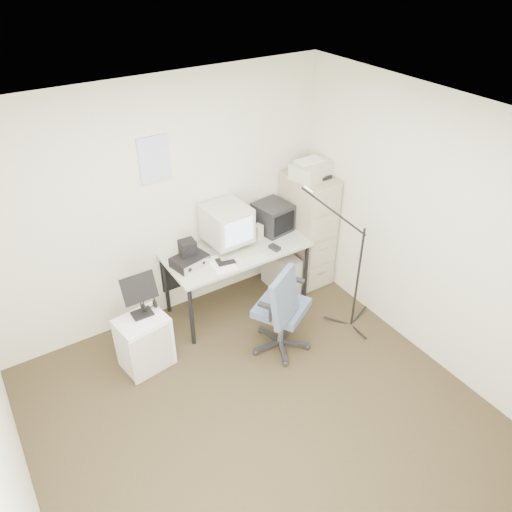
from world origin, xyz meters
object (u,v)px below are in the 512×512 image
office_chair (281,306)px  side_cart (145,342)px  desk (237,277)px  filing_cabinet (307,229)px

office_chair → side_cart: 1.33m
desk → side_cart: size_ratio=2.74×
office_chair → desk: bearing=61.0°
desk → office_chair: office_chair is taller
office_chair → side_cart: size_ratio=1.87×
filing_cabinet → side_cart: size_ratio=2.37×
side_cart → office_chair: bearing=-30.6°
filing_cabinet → office_chair: filing_cabinet is taller
filing_cabinet → office_chair: bearing=-138.3°
desk → side_cart: (-1.20, -0.31, -0.09)m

